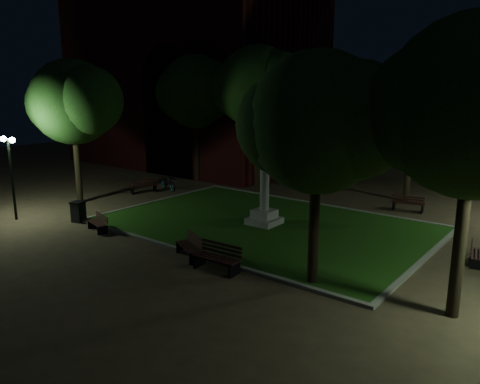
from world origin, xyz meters
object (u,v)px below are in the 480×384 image
object	(u,v)px
bench_west_near	(99,223)
bench_left_side	(144,186)
trash_bin	(78,212)
bicycle	(168,183)
monument	(264,206)
bench_near_left	(191,247)
bench_right_side	(476,254)
bench_near_right	(218,258)
bench_far_side	(408,204)

from	to	relation	value
bench_west_near	bench_left_side	world-z (taller)	bench_left_side
trash_bin	bicycle	bearing A→B (deg)	102.77
bench_west_near	trash_bin	distance (m)	2.08
monument	bench_near_left	bearing A→B (deg)	-87.41
monument	bench_right_side	world-z (taller)	monument
trash_bin	bicycle	distance (m)	7.95
bench_near_right	trash_bin	bearing A→B (deg)	173.76
bench_west_near	bicycle	bearing A→B (deg)	130.16
bicycle	bench_left_side	bearing A→B (deg)	172.36
bench_west_near	bench_far_side	world-z (taller)	bench_far_side
bench_near_left	bench_right_side	world-z (taller)	bench_near_left
bench_far_side	trash_bin	bearing A→B (deg)	35.27
bench_far_side	bicycle	world-z (taller)	bench_far_side
bench_west_near	trash_bin	size ratio (longest dim) A/B	1.44
monument	bench_right_side	size ratio (longest dim) A/B	2.11
monument	trash_bin	world-z (taller)	monument
bench_near_left	bench_west_near	distance (m)	5.82
monument	bench_near_right	size ratio (longest dim) A/B	1.72
monument	bicycle	xyz separation A→B (m)	(-9.38, 2.56, -0.50)
bench_west_near	bicycle	xyz separation A→B (m)	(-3.81, 8.04, 0.10)
bench_far_side	trash_bin	size ratio (longest dim) A/B	1.70
bench_near_right	bench_left_side	world-z (taller)	bench_near_right
bench_left_side	bench_right_side	distance (m)	19.25
bicycle	bench_right_side	bearing A→B (deg)	-80.26
bench_left_side	bench_far_side	world-z (taller)	bench_left_side
bench_near_left	bench_west_near	xyz separation A→B (m)	(-5.81, -0.15, -0.07)
bench_west_near	bicycle	distance (m)	8.90
bench_near_left	bench_right_side	size ratio (longest dim) A/B	1.16
bench_near_right	trash_bin	distance (m)	9.59
bicycle	bench_west_near	bearing A→B (deg)	-139.67
bench_far_side	trash_bin	world-z (taller)	trash_bin
monument	bench_far_side	bearing A→B (deg)	55.97
bench_left_side	trash_bin	world-z (taller)	trash_bin
bench_right_side	bench_west_near	bearing A→B (deg)	101.82
bench_near_right	bench_far_side	world-z (taller)	bench_near_right
bench_near_right	bicycle	distance (m)	14.02
bench_right_side	bench_far_side	xyz separation A→B (m)	(-4.62, 5.99, 0.06)
bench_far_side	bench_left_side	bearing A→B (deg)	12.37
monument	bench_right_side	distance (m)	9.29
bench_left_side	bicycle	distance (m)	1.64
bench_west_near	bench_left_side	bearing A→B (deg)	139.04
bench_near_right	trash_bin	size ratio (longest dim) A/B	1.81
bench_near_right	bicycle	world-z (taller)	bench_near_right
trash_bin	bicycle	world-z (taller)	trash_bin
trash_bin	bicycle	size ratio (longest dim) A/B	0.59
monument	bench_west_near	bearing A→B (deg)	-135.46
bench_far_side	bicycle	distance (m)	14.64
bench_right_side	monument	bearing A→B (deg)	83.92
bench_near_left	bench_far_side	distance (m)	12.94
bench_far_side	bench_near_right	bearing A→B (deg)	68.74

